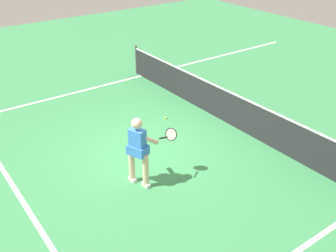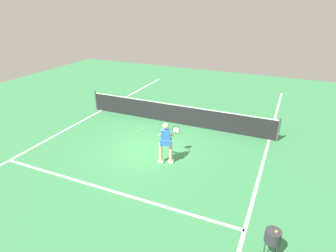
# 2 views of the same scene
# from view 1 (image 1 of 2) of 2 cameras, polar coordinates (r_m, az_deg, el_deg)

# --- Properties ---
(ground_plane) EXTENTS (27.94, 27.94, 0.00)m
(ground_plane) POSITION_cam_1_polar(r_m,az_deg,el_deg) (9.64, -3.68, -3.66)
(ground_plane) COLOR #38844C
(service_line_marking) EXTENTS (8.50, 0.10, 0.01)m
(service_line_marking) POSITION_cam_1_polar(r_m,az_deg,el_deg) (8.74, -20.45, -9.43)
(service_line_marking) COLOR white
(service_line_marking) RESTS_ON ground
(sideline_left_marking) EXTENTS (0.10, 19.49, 0.01)m
(sideline_left_marking) POSITION_cam_1_polar(r_m,az_deg,el_deg) (13.05, -13.82, 4.50)
(sideline_left_marking) COLOR white
(sideline_left_marking) RESTS_ON ground
(court_net) EXTENTS (9.18, 0.08, 1.02)m
(court_net) POSITION_cam_1_polar(r_m,az_deg,el_deg) (10.88, 8.22, 2.89)
(court_net) COLOR #4C4C51
(court_net) RESTS_ON ground
(tennis_player) EXTENTS (0.67, 1.10, 1.55)m
(tennis_player) POSITION_cam_1_polar(r_m,az_deg,el_deg) (8.13, -4.16, -3.27)
(tennis_player) COLOR beige
(tennis_player) RESTS_ON ground
(tennis_ball_near) EXTENTS (0.07, 0.07, 0.07)m
(tennis_ball_near) POSITION_cam_1_polar(r_m,az_deg,el_deg) (11.11, -0.37, 1.20)
(tennis_ball_near) COLOR #D1E533
(tennis_ball_near) RESTS_ON ground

